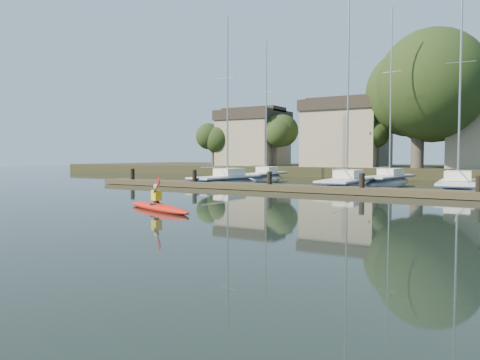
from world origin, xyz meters
The scene contains 9 objects.
ground centered at (0.00, 0.00, 0.00)m, with size 160.00×160.00×0.00m, color black.
kayak centered at (-1.64, 1.83, 0.18)m, with size 4.61×2.24×1.50m.
dock centered at (0.00, 14.00, 0.20)m, with size 34.00×2.00×1.80m.
sailboat_1 centered at (-8.80, 17.75, -0.19)m, with size 2.63×8.78×14.18m.
sailboat_2 centered at (0.55, 18.47, -0.19)m, with size 2.70×9.36×15.31m.
sailboat_3 centered at (7.48, 18.68, -0.20)m, with size 2.91×8.64×13.68m.
sailboat_5 centered at (-10.24, 26.77, -0.18)m, with size 2.76×8.75×14.26m.
sailboat_6 centered at (1.44, 26.31, -0.18)m, with size 2.93×9.84×15.40m.
shore centered at (1.61, 40.29, 3.23)m, with size 90.00×25.25×12.75m.
Camera 1 is at (11.04, -12.46, 2.22)m, focal length 35.00 mm.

